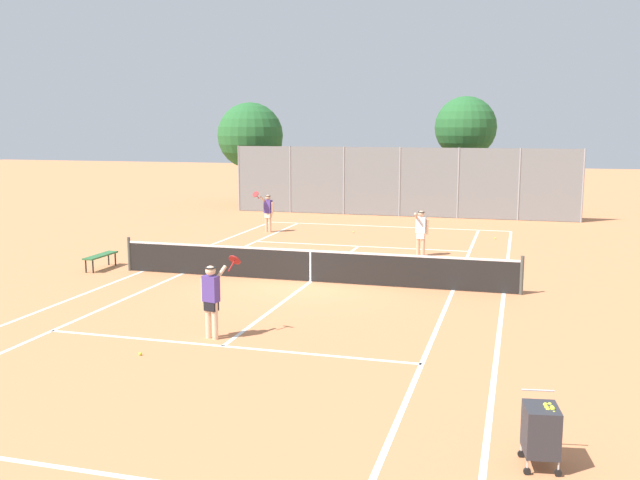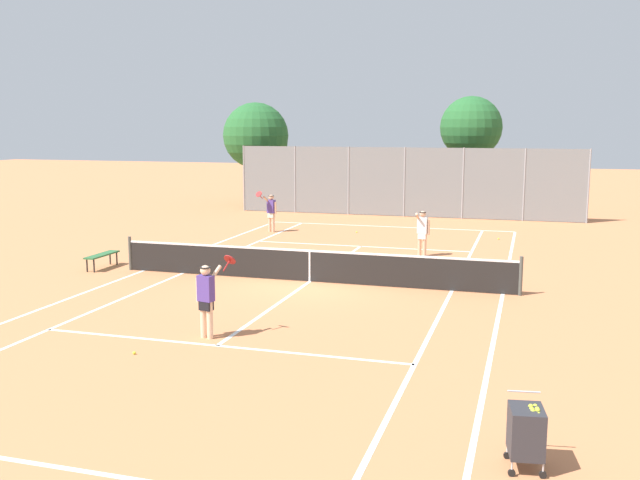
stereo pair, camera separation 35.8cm
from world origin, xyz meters
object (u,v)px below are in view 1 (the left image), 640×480
at_px(courtside_bench, 101,256).
at_px(loose_tennis_ball_0, 448,258).
at_px(ball_cart, 541,429).
at_px(loose_tennis_ball_3, 495,238).
at_px(player_near_side, 212,296).
at_px(tree_behind_left, 253,138).
at_px(loose_tennis_ball_2, 353,232).
at_px(loose_tennis_ball_1, 140,354).
at_px(tree_behind_right, 467,129).
at_px(player_far_right, 421,230).
at_px(tennis_net, 310,265).
at_px(player_far_left, 268,211).

bearing_deg(courtside_bench, loose_tennis_ball_0, 24.71).
bearing_deg(ball_cart, loose_tennis_ball_3, 93.76).
xyz_separation_m(loose_tennis_ball_3, courtside_bench, (-11.89, -9.60, 0.38)).
height_order(player_near_side, loose_tennis_ball_0, player_near_side).
height_order(ball_cart, tree_behind_left, tree_behind_left).
height_order(loose_tennis_ball_2, loose_tennis_ball_3, same).
bearing_deg(loose_tennis_ball_1, loose_tennis_ball_3, 69.71).
bearing_deg(loose_tennis_ball_0, loose_tennis_ball_1, -111.73).
height_order(loose_tennis_ball_2, tree_behind_right, tree_behind_right).
distance_m(loose_tennis_ball_3, courtside_bench, 15.29).
xyz_separation_m(player_far_right, courtside_bench, (-9.50, -5.03, -0.50)).
height_order(ball_cart, loose_tennis_ball_2, ball_cart).
xyz_separation_m(tennis_net, player_near_side, (-0.44, -5.95, 0.42)).
height_order(loose_tennis_ball_0, tree_behind_right, tree_behind_right).
bearing_deg(ball_cart, player_near_side, 147.85).
xyz_separation_m(player_far_right, tree_behind_right, (0.42, 13.90, 3.43)).
distance_m(player_near_side, courtside_bench, 8.83).
distance_m(tennis_net, loose_tennis_ball_2, 9.74).
height_order(player_near_side, player_far_left, same).
bearing_deg(loose_tennis_ball_1, ball_cart, -19.84).
height_order(player_near_side, player_far_right, player_near_side).
relative_size(loose_tennis_ball_1, tree_behind_right, 0.01).
relative_size(loose_tennis_ball_2, loose_tennis_ball_3, 1.00).
xyz_separation_m(player_near_side, loose_tennis_ball_3, (5.36, 15.52, -0.89)).
bearing_deg(tennis_net, tree_behind_left, 115.70).
height_order(loose_tennis_ball_3, tree_behind_left, tree_behind_left).
distance_m(loose_tennis_ball_0, tree_behind_right, 14.77).
distance_m(player_near_side, loose_tennis_ball_1, 1.94).
xyz_separation_m(player_near_side, courtside_bench, (-6.53, 5.92, -0.52)).
relative_size(player_far_left, loose_tennis_ball_3, 26.88).
bearing_deg(player_far_left, tennis_net, -62.95).
bearing_deg(loose_tennis_ball_2, ball_cart, -70.09).
xyz_separation_m(ball_cart, courtside_bench, (-13.18, 10.10, -0.12)).
distance_m(ball_cart, player_far_right, 15.58).
bearing_deg(courtside_bench, ball_cart, -37.47).
xyz_separation_m(loose_tennis_ball_3, tree_behind_right, (-1.96, 9.33, 4.30)).
bearing_deg(loose_tennis_ball_3, player_far_left, -175.73).
xyz_separation_m(tennis_net, player_far_left, (-4.53, 8.87, 0.42)).
height_order(tennis_net, courtside_bench, tennis_net).
height_order(player_far_left, loose_tennis_ball_2, player_far_left).
distance_m(player_near_side, tree_behind_left, 25.95).
xyz_separation_m(ball_cart, player_far_left, (-10.75, 19.00, 0.40)).
bearing_deg(player_far_left, tree_behind_left, 114.42).
bearing_deg(tennis_net, loose_tennis_ball_3, 62.80).
height_order(ball_cart, tree_behind_right, tree_behind_right).
bearing_deg(tree_behind_right, loose_tennis_ball_0, -87.80).
relative_size(courtside_bench, tree_behind_left, 0.26).
height_order(player_far_right, tree_behind_left, tree_behind_left).
xyz_separation_m(ball_cart, tree_behind_right, (-3.26, 29.04, 3.81)).
xyz_separation_m(ball_cart, loose_tennis_ball_1, (-7.57, 2.73, -0.50)).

